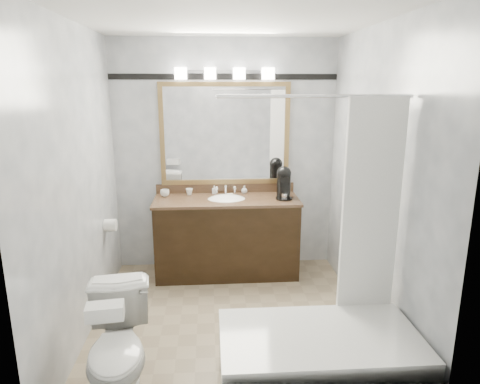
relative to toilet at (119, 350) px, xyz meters
name	(u,v)px	position (x,y,z in m)	size (l,w,h in m)	color
room	(231,183)	(0.77, 0.88, 0.88)	(2.42, 2.62, 2.52)	gray
vanity	(227,235)	(0.77, 1.90, 0.07)	(1.53, 0.58, 0.97)	black
mirror	(225,134)	(0.77, 2.17, 1.13)	(1.40, 0.04, 1.10)	#9A7845
vanity_light_bar	(225,73)	(0.77, 2.11, 1.77)	(1.02, 0.14, 0.12)	silver
accent_stripe	(224,77)	(0.77, 2.18, 1.73)	(2.40, 0.01, 0.06)	black
bathtub	(321,354)	(1.33, -0.02, -0.09)	(1.30, 0.75, 1.96)	white
tp_roll	(110,225)	(-0.37, 1.55, 0.33)	(0.12, 0.12, 0.11)	white
toilet	(119,350)	(0.00, 0.00, 0.00)	(0.41, 0.72, 0.74)	white
tissue_box	(105,311)	(0.00, -0.24, 0.41)	(0.21, 0.11, 0.09)	white
coffee_maker	(284,182)	(1.38, 1.88, 0.66)	(0.18, 0.22, 0.34)	black
cup_left	(165,193)	(0.11, 2.03, 0.52)	(0.10, 0.10, 0.08)	white
cup_right	(189,192)	(0.37, 2.08, 0.52)	(0.07, 0.07, 0.07)	white
soap_bottle_a	(214,190)	(0.65, 2.11, 0.53)	(0.04, 0.04, 0.09)	white
soap_bottle_b	(244,190)	(0.98, 2.11, 0.52)	(0.07, 0.07, 0.09)	white
soap_bar	(230,195)	(0.81, 2.02, 0.49)	(0.07, 0.04, 0.02)	beige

